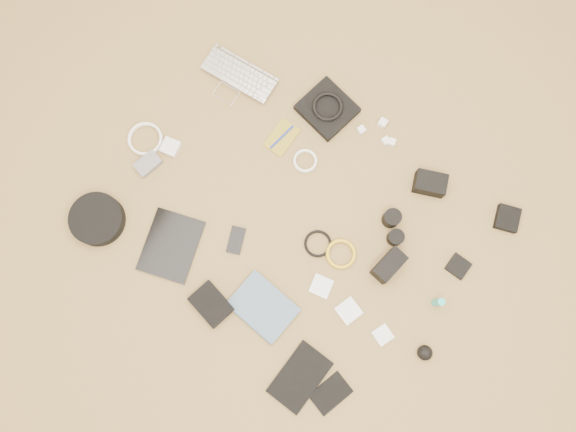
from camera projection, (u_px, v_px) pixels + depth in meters
The scene contains 34 objects.
room_shell at pixel (287, 84), 0.92m from camera, with size 4.04×4.04×2.58m.
laptop at pixel (234, 83), 2.24m from camera, with size 0.30×0.21×0.02m, color silver.
headphone_pouch at pixel (327, 109), 2.21m from camera, with size 0.19×0.18×0.03m, color black.
headphones at pixel (328, 107), 2.19m from camera, with size 0.12×0.12×0.02m, color black.
charger_a at pixel (361, 130), 2.20m from camera, with size 0.03×0.03×0.03m, color silver.
charger_b at pixel (383, 123), 2.21m from camera, with size 0.03×0.03×0.03m, color silver.
charger_c at pixel (386, 141), 2.19m from camera, with size 0.03×0.03×0.03m, color silver.
charger_d at pixel (392, 142), 2.19m from camera, with size 0.03×0.03×0.03m, color silver.
dslr_camera at pixel (430, 183), 2.14m from camera, with size 0.12×0.08×0.07m, color black.
lens_pouch at pixel (507, 218), 2.13m from camera, with size 0.08×0.09×0.03m, color black.
notebook_olive at pixel (282, 138), 2.21m from camera, with size 0.09×0.14×0.01m, color olive.
pen_blue at pixel (282, 137), 2.20m from camera, with size 0.01×0.01×0.13m, color #1321A0.
cable_white_a at pixel (305, 161), 2.19m from camera, with size 0.09×0.09×0.01m, color white.
lens_a at pixel (392, 218), 2.11m from camera, with size 0.07×0.07×0.07m, color black.
lens_b at pixel (395, 238), 2.11m from camera, with size 0.06×0.06×0.06m, color black.
card_reader at pixel (458, 266), 2.11m from camera, with size 0.07×0.07×0.02m, color black.
power_brick at pixel (170, 147), 2.19m from camera, with size 0.06×0.06×0.03m, color silver.
cable_white_b at pixel (146, 139), 2.20m from camera, with size 0.14×0.14×0.01m, color white.
cable_black at pixel (318, 244), 2.13m from camera, with size 0.10×0.10×0.01m, color black.
cable_yellow at pixel (341, 254), 2.12m from camera, with size 0.11×0.11×0.01m, color gold.
flash at pixel (389, 265), 2.07m from camera, with size 0.07×0.12×0.09m, color black.
lens_cleaner at pixel (438, 302), 2.04m from camera, with size 0.03×0.03×0.09m, color #1AAAA7.
battery_charger at pixel (148, 164), 2.18m from camera, with size 0.06×0.10×0.03m, color slate.
tablet at pixel (171, 246), 2.12m from camera, with size 0.19×0.25×0.01m, color black.
phone at pixel (236, 240), 2.13m from camera, with size 0.05×0.10×0.01m, color black.
filter_case_left at pixel (321, 286), 2.10m from camera, with size 0.07×0.07×0.01m, color silver.
filter_case_mid at pixel (349, 311), 2.08m from camera, with size 0.08×0.08×0.01m, color silver.
filter_case_right at pixel (383, 335), 2.06m from camera, with size 0.06×0.06×0.01m, color silver.
air_blower at pixel (425, 353), 2.03m from camera, with size 0.06×0.06×0.06m, color black.
headphone_case at pixel (97, 219), 2.12m from camera, with size 0.20×0.20×0.06m, color black.
drive_case at pixel (211, 304), 2.07m from camera, with size 0.15×0.10×0.04m, color black.
paperback at pixel (248, 325), 2.06m from camera, with size 0.17×0.23×0.02m, color #435C72.
notebook_black_a at pixel (300, 377), 2.03m from camera, with size 0.14×0.23×0.02m, color black.
notebook_black_b at pixel (331, 393), 2.02m from camera, with size 0.09×0.14×0.01m, color black.
Camera 1 is at (0.21, -0.32, 2.11)m, focal length 35.00 mm.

